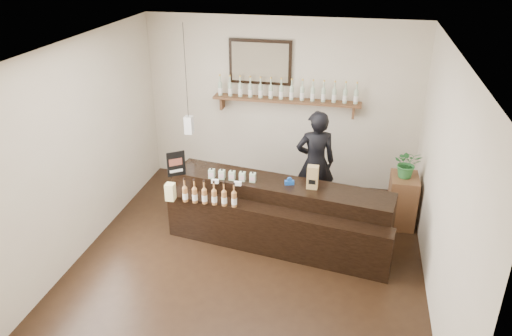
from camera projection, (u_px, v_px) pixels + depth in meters
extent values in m
plane|color=black|center=(248.00, 262.00, 6.61)|extent=(5.00, 5.00, 0.00)
plane|color=beige|center=(281.00, 104.00, 8.22)|extent=(4.50, 0.00, 4.50)
plane|color=beige|center=(175.00, 302.00, 3.80)|extent=(4.50, 0.00, 4.50)
plane|color=beige|center=(78.00, 151.00, 6.43)|extent=(0.00, 5.00, 5.00)
plane|color=beige|center=(443.00, 184.00, 5.59)|extent=(0.00, 5.00, 5.00)
plane|color=white|center=(247.00, 50.00, 5.41)|extent=(5.00, 5.00, 0.00)
cube|color=#58341E|center=(286.00, 100.00, 8.04)|extent=(2.40, 0.25, 0.04)
cube|color=#58341E|center=(222.00, 103.00, 8.32)|extent=(0.04, 0.20, 0.20)
cube|color=#58341E|center=(353.00, 111.00, 7.92)|extent=(0.04, 0.20, 0.20)
cube|color=black|center=(260.00, 62.00, 7.97)|extent=(1.02, 0.04, 0.72)
cube|color=#453D2C|center=(260.00, 62.00, 7.95)|extent=(0.92, 0.01, 0.62)
cube|color=white|center=(189.00, 125.00, 7.73)|extent=(0.12, 0.12, 0.28)
cylinder|color=black|center=(186.00, 71.00, 7.37)|extent=(0.01, 0.01, 1.41)
cylinder|color=#AFC9A8|center=(220.00, 89.00, 8.20)|extent=(0.07, 0.07, 0.20)
cone|color=#AFC9A8|center=(220.00, 82.00, 8.14)|extent=(0.07, 0.07, 0.05)
cylinder|color=#AFC9A8|center=(220.00, 78.00, 8.12)|extent=(0.02, 0.02, 0.07)
cylinder|color=gold|center=(220.00, 75.00, 8.10)|extent=(0.03, 0.03, 0.02)
cylinder|color=white|center=(220.00, 90.00, 8.21)|extent=(0.07, 0.07, 0.09)
cylinder|color=#AFC9A8|center=(230.00, 90.00, 8.17)|extent=(0.07, 0.07, 0.20)
cone|color=#AFC9A8|center=(230.00, 82.00, 8.11)|extent=(0.07, 0.07, 0.05)
cylinder|color=#AFC9A8|center=(230.00, 79.00, 8.09)|extent=(0.02, 0.02, 0.07)
cylinder|color=gold|center=(230.00, 76.00, 8.07)|extent=(0.03, 0.03, 0.02)
cylinder|color=white|center=(230.00, 91.00, 8.17)|extent=(0.07, 0.07, 0.09)
cylinder|color=#AFC9A8|center=(240.00, 90.00, 8.13)|extent=(0.07, 0.07, 0.20)
cone|color=#AFC9A8|center=(240.00, 83.00, 8.08)|extent=(0.07, 0.07, 0.05)
cylinder|color=#AFC9A8|center=(240.00, 79.00, 8.05)|extent=(0.02, 0.02, 0.07)
cylinder|color=gold|center=(240.00, 76.00, 8.03)|extent=(0.03, 0.03, 0.02)
cylinder|color=white|center=(240.00, 92.00, 8.14)|extent=(0.07, 0.07, 0.09)
cylinder|color=#AFC9A8|center=(250.00, 91.00, 8.10)|extent=(0.07, 0.07, 0.20)
cone|color=#AFC9A8|center=(250.00, 83.00, 8.05)|extent=(0.07, 0.07, 0.05)
cylinder|color=#AFC9A8|center=(250.00, 80.00, 8.02)|extent=(0.02, 0.02, 0.07)
cylinder|color=gold|center=(250.00, 77.00, 8.00)|extent=(0.03, 0.03, 0.02)
cylinder|color=white|center=(250.00, 92.00, 8.11)|extent=(0.07, 0.07, 0.09)
cylinder|color=#AFC9A8|center=(260.00, 92.00, 8.07)|extent=(0.07, 0.07, 0.20)
cone|color=#AFC9A8|center=(261.00, 84.00, 8.02)|extent=(0.07, 0.07, 0.05)
cylinder|color=#AFC9A8|center=(261.00, 80.00, 7.99)|extent=(0.02, 0.02, 0.07)
cylinder|color=gold|center=(261.00, 77.00, 7.97)|extent=(0.03, 0.03, 0.02)
cylinder|color=white|center=(260.00, 93.00, 8.08)|extent=(0.07, 0.07, 0.09)
cylinder|color=#AFC9A8|center=(271.00, 92.00, 8.04)|extent=(0.07, 0.07, 0.20)
cone|color=#AFC9A8|center=(271.00, 84.00, 7.98)|extent=(0.07, 0.07, 0.05)
cylinder|color=#AFC9A8|center=(271.00, 81.00, 7.96)|extent=(0.02, 0.02, 0.07)
cylinder|color=gold|center=(271.00, 78.00, 7.94)|extent=(0.03, 0.03, 0.02)
cylinder|color=white|center=(271.00, 93.00, 8.05)|extent=(0.07, 0.07, 0.09)
cylinder|color=#AFC9A8|center=(281.00, 93.00, 8.01)|extent=(0.07, 0.07, 0.20)
cone|color=#AFC9A8|center=(281.00, 85.00, 7.95)|extent=(0.07, 0.07, 0.05)
cylinder|color=#AFC9A8|center=(281.00, 81.00, 7.93)|extent=(0.02, 0.02, 0.07)
cylinder|color=gold|center=(281.00, 79.00, 7.91)|extent=(0.03, 0.03, 0.02)
cylinder|color=white|center=(281.00, 94.00, 8.02)|extent=(0.07, 0.07, 0.09)
cylinder|color=#AFC9A8|center=(292.00, 93.00, 7.98)|extent=(0.07, 0.07, 0.20)
cone|color=#AFC9A8|center=(292.00, 86.00, 7.92)|extent=(0.07, 0.07, 0.05)
cylinder|color=#AFC9A8|center=(292.00, 82.00, 7.90)|extent=(0.02, 0.02, 0.07)
cylinder|color=gold|center=(292.00, 79.00, 7.88)|extent=(0.03, 0.03, 0.02)
cylinder|color=white|center=(292.00, 95.00, 7.98)|extent=(0.07, 0.07, 0.09)
cylinder|color=#AFC9A8|center=(302.00, 94.00, 7.94)|extent=(0.07, 0.07, 0.20)
cone|color=#AFC9A8|center=(302.00, 86.00, 7.89)|extent=(0.07, 0.07, 0.05)
cylinder|color=#AFC9A8|center=(303.00, 83.00, 7.86)|extent=(0.02, 0.02, 0.07)
cylinder|color=gold|center=(303.00, 80.00, 7.84)|extent=(0.03, 0.03, 0.02)
cylinder|color=white|center=(302.00, 95.00, 7.95)|extent=(0.07, 0.07, 0.09)
cylinder|color=#AFC9A8|center=(313.00, 95.00, 7.91)|extent=(0.07, 0.07, 0.20)
cone|color=#AFC9A8|center=(313.00, 87.00, 7.86)|extent=(0.07, 0.07, 0.05)
cylinder|color=#AFC9A8|center=(313.00, 83.00, 7.83)|extent=(0.02, 0.02, 0.07)
cylinder|color=gold|center=(313.00, 80.00, 7.81)|extent=(0.03, 0.03, 0.02)
cylinder|color=white|center=(313.00, 96.00, 7.92)|extent=(0.07, 0.07, 0.09)
cylinder|color=#AFC9A8|center=(323.00, 95.00, 7.88)|extent=(0.07, 0.07, 0.20)
cone|color=#AFC9A8|center=(324.00, 88.00, 7.83)|extent=(0.07, 0.07, 0.05)
cylinder|color=#AFC9A8|center=(324.00, 84.00, 7.80)|extent=(0.02, 0.02, 0.07)
cylinder|color=gold|center=(324.00, 81.00, 7.78)|extent=(0.03, 0.03, 0.02)
cylinder|color=white|center=(323.00, 97.00, 7.89)|extent=(0.07, 0.07, 0.09)
cylinder|color=#AFC9A8|center=(334.00, 96.00, 7.85)|extent=(0.07, 0.07, 0.20)
cone|color=#AFC9A8|center=(335.00, 88.00, 7.79)|extent=(0.07, 0.07, 0.05)
cylinder|color=#AFC9A8|center=(335.00, 84.00, 7.77)|extent=(0.02, 0.02, 0.07)
cylinder|color=gold|center=(335.00, 82.00, 7.75)|extent=(0.03, 0.03, 0.02)
cylinder|color=white|center=(334.00, 97.00, 7.86)|extent=(0.07, 0.07, 0.09)
cylinder|color=#AFC9A8|center=(345.00, 97.00, 7.82)|extent=(0.07, 0.07, 0.20)
cone|color=#AFC9A8|center=(346.00, 89.00, 7.76)|extent=(0.07, 0.07, 0.05)
cylinder|color=#AFC9A8|center=(346.00, 85.00, 7.74)|extent=(0.02, 0.02, 0.07)
cylinder|color=gold|center=(346.00, 82.00, 7.72)|extent=(0.03, 0.03, 0.02)
cylinder|color=white|center=(345.00, 98.00, 7.83)|extent=(0.07, 0.07, 0.09)
cylinder|color=#AFC9A8|center=(356.00, 97.00, 7.79)|extent=(0.07, 0.07, 0.20)
cone|color=#AFC9A8|center=(357.00, 89.00, 7.73)|extent=(0.07, 0.07, 0.05)
cylinder|color=#AFC9A8|center=(357.00, 86.00, 7.71)|extent=(0.02, 0.02, 0.07)
cylinder|color=gold|center=(357.00, 83.00, 7.69)|extent=(0.03, 0.03, 0.02)
cylinder|color=white|center=(356.00, 99.00, 7.79)|extent=(0.07, 0.07, 0.09)
cube|color=black|center=(279.00, 210.00, 6.99)|extent=(3.14, 1.04, 0.86)
cube|color=black|center=(274.00, 232.00, 6.67)|extent=(3.09, 0.77, 0.65)
cube|color=white|center=(215.00, 181.00, 6.77)|extent=(0.10, 0.04, 0.05)
cube|color=white|center=(238.00, 184.00, 6.72)|extent=(0.10, 0.04, 0.05)
cube|color=#E8DC8D|center=(171.00, 196.00, 6.77)|extent=(0.12, 0.12, 0.12)
cube|color=#E8DC8D|center=(170.00, 188.00, 6.72)|extent=(0.12, 0.12, 0.12)
cube|color=#AFC9A8|center=(212.00, 174.00, 6.91)|extent=(0.08, 0.08, 0.13)
cube|color=beige|center=(211.00, 175.00, 6.88)|extent=(0.07, 0.00, 0.06)
cylinder|color=black|center=(212.00, 169.00, 6.88)|extent=(0.02, 0.02, 0.03)
cube|color=#AFC9A8|center=(222.00, 175.00, 6.89)|extent=(0.08, 0.08, 0.13)
cube|color=beige|center=(221.00, 176.00, 6.85)|extent=(0.07, 0.00, 0.06)
cylinder|color=black|center=(222.00, 170.00, 6.86)|extent=(0.02, 0.02, 0.03)
cube|color=#AFC9A8|center=(232.00, 176.00, 6.86)|extent=(0.08, 0.08, 0.13)
cube|color=beige|center=(231.00, 177.00, 6.82)|extent=(0.07, 0.00, 0.06)
cylinder|color=black|center=(232.00, 171.00, 6.83)|extent=(0.02, 0.02, 0.03)
cube|color=#AFC9A8|center=(242.00, 177.00, 6.83)|extent=(0.08, 0.08, 0.13)
cube|color=beige|center=(242.00, 178.00, 6.80)|extent=(0.07, 0.00, 0.06)
cylinder|color=black|center=(242.00, 172.00, 6.80)|extent=(0.02, 0.02, 0.03)
cube|color=#AFC9A8|center=(253.00, 178.00, 6.81)|extent=(0.08, 0.08, 0.13)
cube|color=beige|center=(252.00, 179.00, 6.77)|extent=(0.07, 0.00, 0.06)
cylinder|color=black|center=(253.00, 173.00, 6.77)|extent=(0.02, 0.02, 0.03)
cylinder|color=#9C6535|center=(185.00, 195.00, 6.71)|extent=(0.07, 0.07, 0.20)
cone|color=#9C6535|center=(185.00, 186.00, 6.66)|extent=(0.07, 0.07, 0.05)
cylinder|color=#9C6535|center=(184.00, 182.00, 6.63)|extent=(0.02, 0.02, 0.07)
cylinder|color=black|center=(184.00, 179.00, 6.61)|extent=(0.03, 0.03, 0.03)
cylinder|color=white|center=(185.00, 196.00, 6.72)|extent=(0.07, 0.07, 0.09)
cylinder|color=#9C6535|center=(195.00, 196.00, 6.69)|extent=(0.07, 0.07, 0.20)
cone|color=#9C6535|center=(194.00, 187.00, 6.64)|extent=(0.07, 0.07, 0.05)
cylinder|color=#9C6535|center=(194.00, 183.00, 6.61)|extent=(0.02, 0.02, 0.07)
cylinder|color=black|center=(194.00, 180.00, 6.59)|extent=(0.03, 0.03, 0.03)
cylinder|color=white|center=(195.00, 197.00, 6.70)|extent=(0.07, 0.07, 0.09)
cylinder|color=#9C6535|center=(205.00, 197.00, 6.66)|extent=(0.07, 0.07, 0.20)
cone|color=#9C6535|center=(204.00, 188.00, 6.61)|extent=(0.07, 0.07, 0.05)
cylinder|color=#9C6535|center=(204.00, 184.00, 6.58)|extent=(0.02, 0.02, 0.07)
cylinder|color=black|center=(204.00, 181.00, 6.56)|extent=(0.03, 0.03, 0.03)
cylinder|color=white|center=(205.00, 198.00, 6.67)|extent=(0.07, 0.07, 0.09)
cylinder|color=#9C6535|center=(214.00, 198.00, 6.64)|extent=(0.07, 0.07, 0.20)
cone|color=#9C6535|center=(214.00, 189.00, 6.58)|extent=(0.07, 0.07, 0.05)
cylinder|color=#9C6535|center=(214.00, 185.00, 6.56)|extent=(0.02, 0.02, 0.07)
cylinder|color=black|center=(214.00, 182.00, 6.54)|extent=(0.03, 0.03, 0.03)
cylinder|color=white|center=(214.00, 199.00, 6.65)|extent=(0.07, 0.07, 0.09)
cylinder|color=#9C6535|center=(224.00, 199.00, 6.61)|extent=(0.07, 0.07, 0.20)
cone|color=#9C6535|center=(224.00, 190.00, 6.56)|extent=(0.07, 0.07, 0.05)
cylinder|color=#9C6535|center=(224.00, 186.00, 6.53)|extent=(0.02, 0.02, 0.07)
cylinder|color=black|center=(224.00, 183.00, 6.51)|extent=(0.03, 0.03, 0.03)
cylinder|color=white|center=(224.00, 200.00, 6.62)|extent=(0.07, 0.07, 0.09)
cylinder|color=#9C6535|center=(234.00, 200.00, 6.59)|extent=(0.07, 0.07, 0.20)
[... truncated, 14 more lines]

